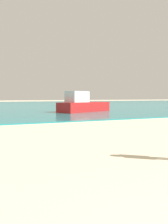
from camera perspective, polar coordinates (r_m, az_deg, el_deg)
boat_near at (r=22.48m, az=-0.26°, el=1.69°), size 5.74×3.86×1.87m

